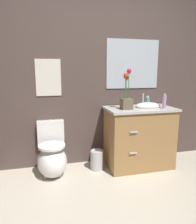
# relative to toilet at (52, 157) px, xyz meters

# --- Properties ---
(wall_back) EXTENTS (4.22, 0.05, 2.50)m
(wall_back) POSITION_rel_toilet_xyz_m (0.83, 0.30, 1.01)
(wall_back) COLOR #4C3D38
(wall_back) RESTS_ON ground_plane
(toilet) EXTENTS (0.38, 0.59, 0.69)m
(toilet) POSITION_rel_toilet_xyz_m (0.00, 0.00, 0.00)
(toilet) COLOR white
(toilet) RESTS_ON ground_plane
(vanity_cabinet) EXTENTS (0.94, 0.56, 1.03)m
(vanity_cabinet) POSITION_rel_toilet_xyz_m (1.22, -0.03, 0.20)
(vanity_cabinet) COLOR #9E7242
(vanity_cabinet) RESTS_ON ground_plane
(flower_vase) EXTENTS (0.14, 0.14, 0.53)m
(flower_vase) POSITION_rel_toilet_xyz_m (0.99, -0.09, 0.78)
(flower_vase) COLOR brown
(flower_vase) RESTS_ON vanity_cabinet
(soap_bottle) EXTENTS (0.06, 0.06, 0.15)m
(soap_bottle) POSITION_rel_toilet_xyz_m (1.34, 0.01, 0.68)
(soap_bottle) COLOR teal
(soap_bottle) RESTS_ON vanity_cabinet
(lotion_bottle) EXTENTS (0.05, 0.05, 0.20)m
(lotion_bottle) POSITION_rel_toilet_xyz_m (1.50, -0.16, 0.70)
(lotion_bottle) COLOR #B28CBF
(lotion_bottle) RESTS_ON vanity_cabinet
(trash_bin) EXTENTS (0.18, 0.18, 0.27)m
(trash_bin) POSITION_rel_toilet_xyz_m (0.61, 0.00, -0.11)
(trash_bin) COLOR #B7B7BC
(trash_bin) RESTS_ON ground_plane
(wall_poster) EXTENTS (0.33, 0.01, 0.49)m
(wall_poster) POSITION_rel_toilet_xyz_m (0.00, 0.27, 1.02)
(wall_poster) COLOR silver
(wall_mirror) EXTENTS (0.80, 0.01, 0.70)m
(wall_mirror) POSITION_rel_toilet_xyz_m (1.21, 0.27, 1.21)
(wall_mirror) COLOR #B2BCC6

